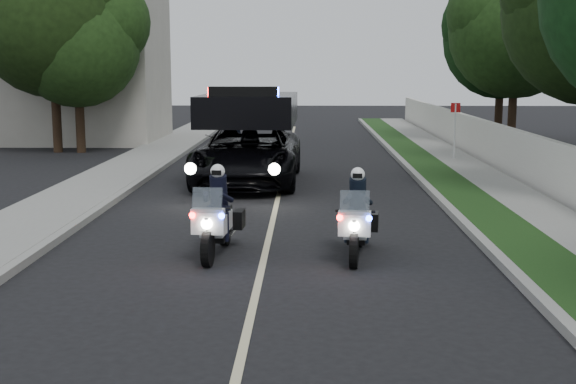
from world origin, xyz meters
The scene contains 19 objects.
ground centered at (0.00, 0.00, 0.00)m, with size 120.00×120.00×0.00m, color black.
curb_right centered at (4.10, 10.00, 0.07)m, with size 0.20×60.00×0.15m, color gray.
grass_verge centered at (4.80, 10.00, 0.08)m, with size 1.20×60.00×0.16m, color #193814.
sidewalk_right centered at (6.10, 10.00, 0.08)m, with size 1.40×60.00×0.16m, color gray.
property_wall centered at (7.10, 10.00, 0.75)m, with size 0.22×60.00×1.50m, color beige.
curb_left centered at (-4.10, 10.00, 0.07)m, with size 0.20×60.00×0.15m, color gray.
sidewalk_left centered at (-5.20, 10.00, 0.08)m, with size 2.00×60.00×0.16m, color gray.
building_far centered at (-10.00, 26.00, 3.50)m, with size 8.00×6.00×7.00m, color #A8A396.
lane_marking centered at (0.00, 10.00, 0.00)m, with size 0.12×50.00×0.01m, color #BFB78C.
police_moto_left centered at (-0.86, 4.63, 0.00)m, with size 0.68×1.94×1.65m, color silver, non-canonical shape.
police_moto_right centered at (1.65, 4.59, 0.00)m, with size 0.66×1.89×1.60m, color silver, non-canonical shape.
police_suv centered at (-0.97, 13.27, 0.00)m, with size 2.90×6.27×3.05m, color black.
bicycle centered at (-2.38, 24.26, 0.00)m, with size 0.60×1.73×0.91m, color black.
cyclist centered at (-2.38, 24.26, 0.00)m, with size 0.58×0.39×1.61m, color black.
sign_post centered at (6.00, 18.38, 0.00)m, with size 0.34×0.34×2.20m, color #A60B0B, non-canonical shape.
tree_right_d centered at (9.55, 24.20, 0.00)m, with size 5.70×5.70×9.50m, color #1F3F15, non-canonical shape.
tree_right_e centered at (9.64, 26.84, 0.00)m, with size 5.37×5.37×8.94m, color black, non-canonical shape.
tree_left_near centered at (-8.31, 21.30, 0.00)m, with size 4.98×4.98×8.30m, color #1F3F15, non-canonical shape.
tree_left_far centered at (-9.27, 21.36, 0.00)m, with size 6.02×6.02×10.03m, color black, non-canonical shape.
Camera 1 is at (0.77, -8.65, 3.34)m, focal length 47.19 mm.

